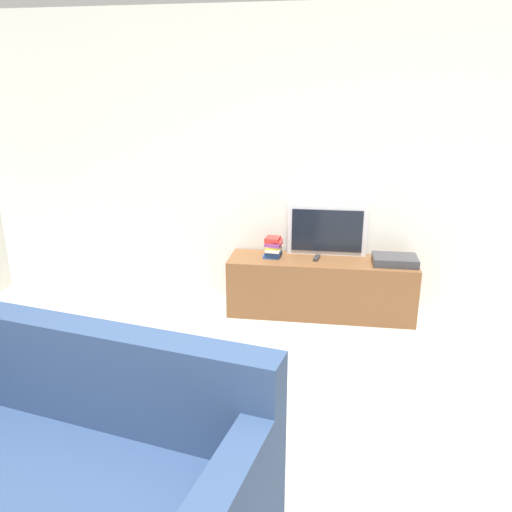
# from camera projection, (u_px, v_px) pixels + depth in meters

# --- Properties ---
(wall_back) EXTENTS (9.00, 0.06, 2.60)m
(wall_back) POSITION_uv_depth(u_px,v_px,m) (305.00, 164.00, 4.39)
(wall_back) COLOR silver
(wall_back) RESTS_ON ground_plane
(tv_stand) EXTENTS (1.63, 0.44, 0.51)m
(tv_stand) POSITION_uv_depth(u_px,v_px,m) (321.00, 287.00, 4.43)
(tv_stand) COLOR brown
(tv_stand) RESTS_ON ground_plane
(television) EXTENTS (0.70, 0.09, 0.46)m
(television) POSITION_uv_depth(u_px,v_px,m) (327.00, 230.00, 4.44)
(television) COLOR silver
(television) RESTS_ON tv_stand
(couch) EXTENTS (1.96, 1.21, 0.92)m
(couch) POSITION_uv_depth(u_px,v_px,m) (50.00, 488.00, 2.09)
(couch) COLOR navy
(couch) RESTS_ON ground_plane
(book_stack) EXTENTS (0.16, 0.22, 0.18)m
(book_stack) POSITION_uv_depth(u_px,v_px,m) (273.00, 247.00, 4.42)
(book_stack) COLOR #23478E
(book_stack) RESTS_ON tv_stand
(remote_on_stand) EXTENTS (0.06, 0.15, 0.02)m
(remote_on_stand) POSITION_uv_depth(u_px,v_px,m) (317.00, 258.00, 4.36)
(remote_on_stand) COLOR #2D2D2D
(remote_on_stand) RESTS_ON tv_stand
(set_top_box) EXTENTS (0.37, 0.27, 0.07)m
(set_top_box) POSITION_uv_depth(u_px,v_px,m) (395.00, 260.00, 4.23)
(set_top_box) COLOR #333338
(set_top_box) RESTS_ON tv_stand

